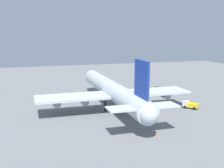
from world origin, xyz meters
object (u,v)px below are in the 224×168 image
Objects in this scene: cargo_container_fore at (184,92)px; pushback_tractor at (155,89)px; safety_cone_tail at (157,137)px; safety_cone_nose at (92,91)px; cargo_airplane at (112,90)px; baggage_tug at (190,105)px.

pushback_tractor is at bearing 52.00° from cargo_container_fore.
safety_cone_nose is at bearing 2.82° from safety_cone_tail.
pushback_tractor is 6.15× the size of safety_cone_nose.
pushback_tractor is 7.07× the size of safety_cone_tail.
cargo_airplane is 32.68m from pushback_tractor.
cargo_container_fore is at bearing -69.35° from cargo_airplane.
pushback_tractor is at bearing -107.96° from safety_cone_nose.
safety_cone_tail is at bearing 132.97° from baggage_tug.
cargo_airplane is 28.28m from safety_cone_tail.
cargo_airplane is at bearing 128.44° from pushback_tractor.
cargo_container_fore is 5.28× the size of safety_cone_tail.
baggage_tug is 22.41m from cargo_container_fore.
safety_cone_nose is (15.36, 34.56, -0.49)m from cargo_container_fore.
pushback_tractor is at bearing -51.56° from cargo_airplane.
baggage_tug is at bearing -47.03° from safety_cone_tail.
baggage_tug is (-7.14, -24.50, -4.85)m from cargo_airplane.
pushback_tractor is at bearing -25.49° from safety_cone_tail.
baggage_tug is 1.60× the size of cargo_container_fore.
safety_cone_tail is (-40.52, 31.81, -0.53)m from cargo_container_fore.
pushback_tractor is 27.22m from baggage_tug.
pushback_tractor is 26.77m from safety_cone_nose.
cargo_container_fore is 51.52m from safety_cone_tail.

